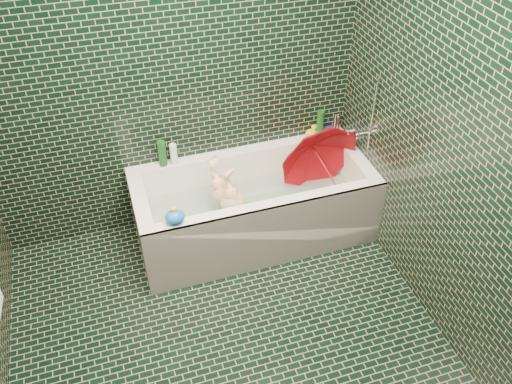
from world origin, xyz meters
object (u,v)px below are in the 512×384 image
object	(u,v)px
rubber_duck	(311,132)
bath_toy	(175,217)
bathtub	(254,213)
child	(235,210)
umbrella	(326,168)

from	to	relation	value
rubber_duck	bath_toy	xyz separation A→B (m)	(-1.19, -0.66, 0.02)
rubber_duck	bath_toy	distance (m)	1.36
bath_toy	bathtub	bearing A→B (deg)	39.73
bathtub	rubber_duck	bearing A→B (deg)	31.68
child	bath_toy	xyz separation A→B (m)	(-0.46, -0.28, 0.29)
bathtub	bath_toy	bearing A→B (deg)	-154.17
umbrella	rubber_duck	size ratio (longest dim) A/B	5.21
umbrella	bath_toy	world-z (taller)	umbrella
umbrella	bathtub	bearing A→B (deg)	173.13
bath_toy	child	bearing A→B (deg)	44.77
rubber_duck	child	bearing A→B (deg)	-176.89
bathtub	child	xyz separation A→B (m)	(-0.16, -0.02, 0.10)
bathtub	umbrella	xyz separation A→B (m)	(0.52, -0.05, 0.33)
bathtub	bath_toy	xyz separation A→B (m)	(-0.62, -0.30, 0.39)
bathtub	rubber_duck	world-z (taller)	rubber_duck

